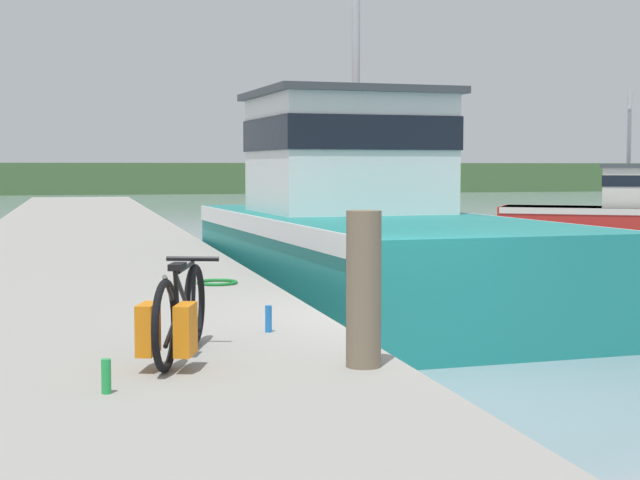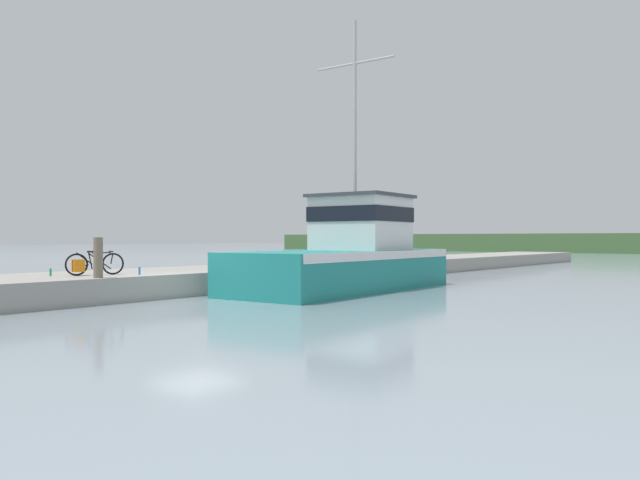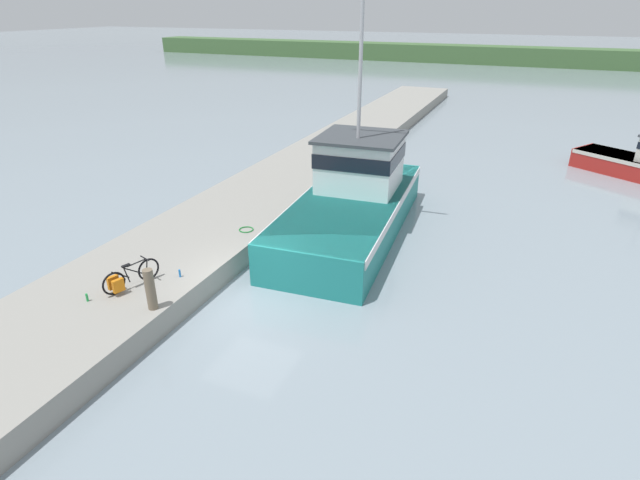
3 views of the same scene
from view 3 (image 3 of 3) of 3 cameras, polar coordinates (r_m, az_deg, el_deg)
The scene contains 8 objects.
ground_plane at distance 15.53m, azimuth -8.16°, elevation -6.78°, with size 320.00×320.00×0.00m, color #84939E.
dock_pier at distance 17.20m, azimuth -18.12°, elevation -3.04°, with size 4.58×80.00×0.76m, color gray.
fishing_boat_main at distance 19.83m, azimuth 3.95°, elevation 4.90°, with size 4.44×12.08×10.17m.
bicycle_touring at distance 15.31m, azimuth -21.24°, elevation -4.09°, with size 0.76×1.72×0.76m.
mooring_post at distance 14.02m, azimuth -18.82°, elevation -5.36°, with size 0.26×0.26×1.18m, color #756651.
hose_coil at distance 18.31m, azimuth -8.43°, elevation 1.19°, with size 0.53×0.53×0.04m, color #197A2D.
water_bottle_by_bike at distance 15.24m, azimuth -25.08°, elevation -5.97°, with size 0.06×0.06×0.23m, color green.
water_bottle_on_curb at distance 15.57m, azimuth -15.73°, elevation -3.69°, with size 0.06×0.06×0.24m, color blue.
Camera 3 is at (7.13, -11.10, 8.19)m, focal length 28.00 mm.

